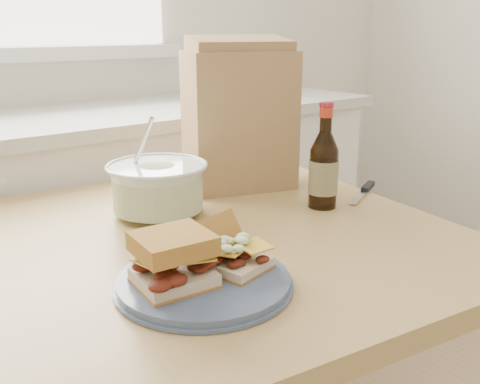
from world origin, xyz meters
TOP-DOWN VIEW (x-y plane):
  - cabinet_run at (-0.00, 1.70)m, footprint 2.50×0.64m
  - dining_table at (0.03, 0.83)m, footprint 1.10×1.10m
  - plate at (-0.13, 0.63)m, footprint 0.28×0.28m
  - sandwich_left at (-0.19, 0.64)m, footprint 0.13×0.12m
  - sandwich_right at (-0.07, 0.64)m, footprint 0.11×0.15m
  - coleslaw_bowl at (-0.01, 0.99)m, footprint 0.23×0.23m
  - beer_bottle at (0.32, 0.80)m, footprint 0.07×0.07m
  - knife at (0.50, 0.81)m, footprint 0.18×0.10m
  - paper_bag at (0.28, 1.06)m, footprint 0.31×0.26m

SIDE VIEW (x-z plane):
  - cabinet_run at x=0.00m, z-range 0.00..0.94m
  - dining_table at x=0.03m, z-range 0.28..1.08m
  - knife at x=0.50m, z-range 0.80..0.81m
  - plate at x=-0.13m, z-range 0.80..0.82m
  - sandwich_right at x=-0.07m, z-range 0.81..0.89m
  - coleslaw_bowl at x=-0.01m, z-range 0.75..0.97m
  - sandwich_left at x=-0.19m, z-range 0.82..0.91m
  - beer_bottle at x=0.32m, z-range 0.77..1.02m
  - paper_bag at x=0.28m, z-range 0.80..1.15m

